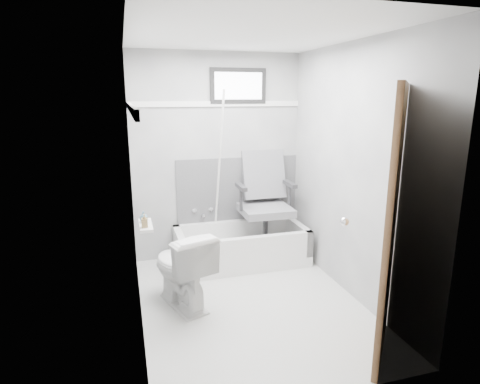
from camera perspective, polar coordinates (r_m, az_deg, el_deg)
name	(u,v)px	position (r m, az deg, el deg)	size (l,w,h in m)	color
floor	(250,303)	(3.94, 1.48, -15.45)	(2.60, 2.60, 0.00)	silver
ceiling	(252,34)	(3.48, 1.73, 21.59)	(2.60, 2.60, 0.00)	silver
wall_back	(218,157)	(4.76, -3.21, 4.92)	(2.00, 0.02, 2.40)	gray
wall_front	(320,223)	(2.36, 11.31, -4.31)	(2.00, 0.02, 2.40)	gray
wall_left	(134,186)	(3.36, -14.87, 0.85)	(0.02, 2.60, 2.40)	gray
wall_right	(352,173)	(3.94, 15.59, 2.64)	(0.02, 2.60, 2.40)	gray
bathtub	(241,246)	(4.71, 0.20, -7.62)	(1.50, 0.70, 0.42)	silver
office_chair	(266,203)	(4.66, 3.67, -1.53)	(0.67, 0.67, 1.16)	slate
toilet	(182,269)	(3.79, -8.32, -10.72)	(0.41, 0.74, 0.73)	white
door	(452,238)	(3.00, 27.90, -5.79)	(0.78, 0.78, 2.00)	#53331E
window	(238,86)	(4.75, -0.27, 14.85)	(0.66, 0.04, 0.40)	black
backerboard	(238,189)	(4.89, -0.27, 0.40)	(1.50, 0.02, 0.78)	#4C4C4F
trim_back	(217,104)	(4.69, -3.28, 12.41)	(2.00, 0.02, 0.06)	white
trim_left	(131,108)	(3.29, -15.30, 11.47)	(0.02, 2.60, 0.06)	white
pole	(219,174)	(4.54, -3.05, 2.59)	(0.02, 0.02, 1.95)	white
shelf	(146,225)	(3.31, -13.27, -4.64)	(0.10, 0.32, 0.03)	silver
soap_bottle_a	(145,221)	(3.21, -13.43, -3.98)	(0.05, 0.05, 0.11)	olive
soap_bottle_b	(144,216)	(3.35, -13.55, -3.37)	(0.07, 0.07, 0.09)	slate
faucet	(203,212)	(4.83, -5.34, -2.89)	(0.26, 0.10, 0.16)	silver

